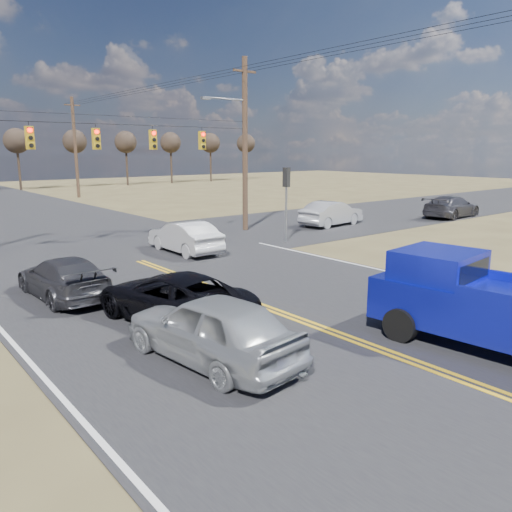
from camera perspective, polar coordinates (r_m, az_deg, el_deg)
ground at (r=12.07m, az=18.59°, el=-11.90°), size 160.00×160.00×0.00m
road_main at (r=18.96m, az=-7.77°, el=-2.67°), size 14.00×120.00×0.02m
road_cross at (r=25.98m, az=-17.06°, el=0.89°), size 120.00×12.00×0.02m
signal_gantry at (r=25.54m, az=-16.52°, el=12.18°), size 19.60×4.83×10.00m
utility_poles at (r=24.62m, az=-16.91°, el=12.56°), size 19.60×58.32×10.00m
treeline at (r=34.03m, az=-23.58°, el=12.59°), size 87.00×117.80×7.40m
pickup_truck at (r=13.30m, az=25.22°, el=-5.17°), size 2.89×6.22×2.26m
silver_suv at (r=11.50m, az=-5.11°, el=-8.17°), size 2.43×4.92×1.61m
black_suv at (r=14.31m, az=-9.46°, el=-4.64°), size 3.16×5.40×1.41m
white_car_queue at (r=23.84m, az=-8.14°, el=2.17°), size 1.66×4.58×1.50m
dgrey_car_queue at (r=17.53m, az=-21.11°, el=-2.31°), size 2.01×4.70×1.35m
cross_car_east_near at (r=32.49m, az=8.63°, el=4.83°), size 2.19×4.98×1.59m
cross_car_east_far at (r=38.78m, az=21.45°, el=5.26°), size 2.53×5.52×1.57m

